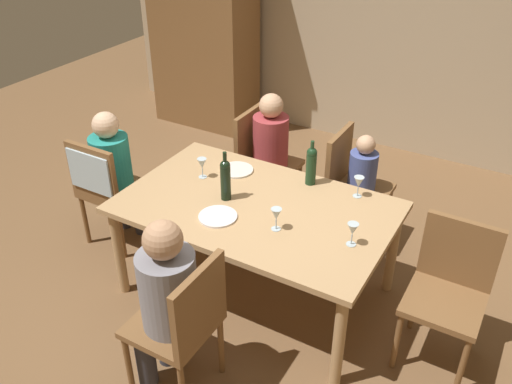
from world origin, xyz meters
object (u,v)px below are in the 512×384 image
(wine_glass_near_left, at_px, (359,183))
(dinner_plate_host, at_px, (237,170))
(dining_table, at_px, (256,214))
(wine_glass_near_right, at_px, (276,215))
(chair_right_end, at_px, (450,284))
(chair_far_left, at_px, (261,156))
(wine_glass_centre, at_px, (202,164))
(person_man_bearded, at_px, (273,148))
(wine_bottle_tall_green, at_px, (311,165))
(person_man_guest, at_px, (165,296))
(wine_glass_far, at_px, (353,230))
(chair_far_right, at_px, (351,180))
(person_child_small, at_px, (365,181))
(person_woman_host, at_px, (115,167))
(dinner_plate_guest_left, at_px, (218,216))
(chair_left_end, at_px, (102,182))
(chair_near, at_px, (184,321))
(armoire_cabinet, at_px, (204,27))
(wine_bottle_dark_red, at_px, (225,178))

(wine_glass_near_left, bearing_deg, dinner_plate_host, -173.00)
(dining_table, height_order, wine_glass_near_right, wine_glass_near_right)
(chair_right_end, bearing_deg, wine_glass_near_left, -25.35)
(chair_far_left, relative_size, wine_glass_near_left, 6.17)
(chair_far_left, distance_m, wine_glass_centre, 0.86)
(person_man_bearded, distance_m, wine_glass_near_left, 1.06)
(chair_far_left, xyz_separation_m, person_man_bearded, (0.11, 0.00, 0.11))
(dining_table, height_order, wine_bottle_tall_green, wine_bottle_tall_green)
(person_man_guest, distance_m, dinner_plate_host, 1.30)
(wine_glass_centre, bearing_deg, wine_glass_far, -10.08)
(chair_far_right, xyz_separation_m, person_child_small, (0.11, 0.00, 0.03))
(chair_far_left, distance_m, wine_glass_near_right, 1.36)
(dinner_plate_host, bearing_deg, person_woman_host, -161.96)
(dining_table, height_order, person_man_guest, person_man_guest)
(chair_right_end, xyz_separation_m, dinner_plate_guest_left, (-1.41, -0.33, 0.20))
(chair_left_end, height_order, chair_right_end, same)
(chair_left_end, height_order, chair_near, same)
(wine_glass_near_right, bearing_deg, armoire_cabinet, 132.00)
(person_child_small, height_order, wine_glass_near_left, person_child_small)
(wine_bottle_tall_green, xyz_separation_m, wine_glass_far, (0.51, -0.52, -0.04))
(chair_far_left, distance_m, chair_right_end, 1.95)
(person_man_bearded, xyz_separation_m, person_child_small, (0.80, 0.00, -0.08))
(chair_near, relative_size, person_woman_host, 0.83)
(wine_bottle_tall_green, distance_m, wine_bottle_dark_red, 0.61)
(chair_right_end, xyz_separation_m, person_woman_host, (-2.54, -0.06, 0.11))
(dining_table, distance_m, chair_far_left, 1.06)
(person_woman_host, distance_m, wine_glass_centre, 0.79)
(person_woman_host, bearing_deg, wine_bottle_dark_red, -3.04)
(wine_glass_near_left, height_order, wine_glass_near_right, same)
(chair_far_left, bearing_deg, dining_table, 27.55)
(person_woman_host, bearing_deg, chair_far_left, 49.27)
(chair_right_end, xyz_separation_m, person_man_guest, (-1.29, -1.02, 0.13))
(wine_glass_near_right, distance_m, dinner_plate_guest_left, 0.40)
(person_man_guest, distance_m, wine_bottle_dark_red, 0.95)
(chair_far_left, relative_size, wine_glass_far, 6.17)
(person_man_guest, xyz_separation_m, wine_bottle_dark_red, (-0.19, 0.90, 0.22))
(wine_bottle_dark_red, bearing_deg, person_child_small, 56.53)
(chair_right_end, distance_m, wine_glass_near_left, 0.86)
(chair_near, distance_m, person_child_small, 1.90)
(person_woman_host, relative_size, wine_glass_near_left, 7.44)
(dining_table, distance_m, person_child_small, 1.03)
(chair_near, bearing_deg, dinner_plate_guest_left, 18.09)
(person_child_small, bearing_deg, person_man_guest, -13.55)
(chair_left_end, distance_m, person_child_small, 2.00)
(chair_far_left, xyz_separation_m, chair_near, (0.57, -1.87, 0.00))
(chair_right_end, xyz_separation_m, wine_bottle_tall_green, (-1.08, 0.34, 0.34))
(chair_right_end, relative_size, person_woman_host, 0.83)
(armoire_cabinet, distance_m, wine_glass_far, 3.61)
(wine_glass_centre, bearing_deg, dinner_plate_guest_left, -44.84)
(chair_left_end, xyz_separation_m, person_woman_host, (-0.00, 0.15, 0.05))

